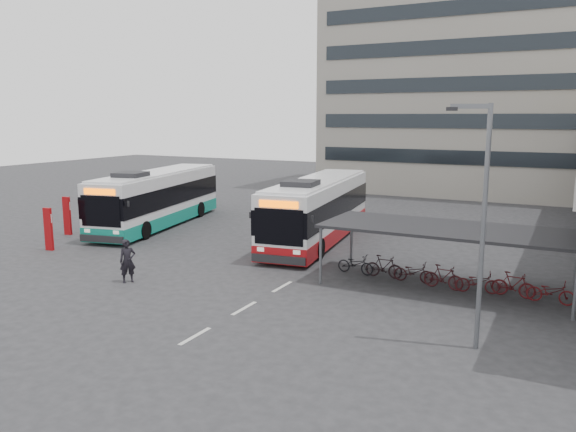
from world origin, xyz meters
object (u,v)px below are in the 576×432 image
at_px(lamp_post, 481,213).
at_px(pedestrian, 128,261).
at_px(bus_teal, 158,199).
at_px(bus_main, 318,210).

bearing_deg(lamp_post, pedestrian, 164.77).
bearing_deg(bus_teal, pedestrian, -67.50).
relative_size(bus_teal, pedestrian, 6.99).
bearing_deg(bus_main, lamp_post, -55.75).
relative_size(bus_main, pedestrian, 7.00).
relative_size(bus_main, lamp_post, 1.77).
bearing_deg(pedestrian, bus_teal, 71.06).
distance_m(bus_teal, pedestrian, 12.86).
xyz_separation_m(bus_main, lamp_post, (10.44, -11.62, 2.44)).
bearing_deg(lamp_post, bus_teal, 139.39).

